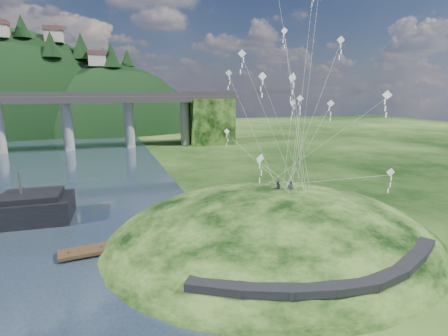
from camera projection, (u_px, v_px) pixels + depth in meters
name	position (u px, v px, depth m)	size (l,w,h in m)	color
ground	(205.00, 258.00, 32.31)	(320.00, 320.00, 0.00)	black
grass_hill	(272.00, 251.00, 37.06)	(36.00, 32.00, 13.00)	black
footpath	(341.00, 275.00, 25.29)	(22.29, 5.84, 0.83)	black
bridge	(22.00, 114.00, 86.29)	(160.00, 11.00, 15.00)	#2D2B2B
far_ridge	(5.00, 152.00, 132.48)	(153.00, 70.00, 94.50)	black
wooden_dock	(132.00, 243.00, 34.51)	(13.48, 3.45, 0.95)	#352415
kite_flyers	(282.00, 181.00, 36.85)	(2.10, 1.25, 1.86)	#252832
kite_swarm	(302.00, 80.00, 34.27)	(14.73, 14.16, 21.24)	white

